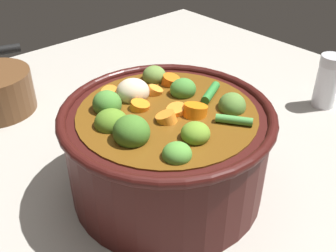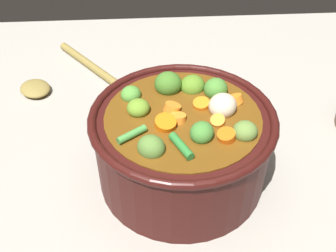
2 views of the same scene
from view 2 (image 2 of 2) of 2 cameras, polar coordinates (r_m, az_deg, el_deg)
The scene contains 3 objects.
ground_plane at distance 0.62m, azimuth 1.88°, elevation -7.03°, with size 1.10×1.10×0.00m, color #9E998E.
cooking_pot at distance 0.57m, azimuth 2.04°, elevation -2.56°, with size 0.26×0.26×0.14m.
wooden_spoon at distance 0.84m, azimuth -14.87°, elevation 6.83°, with size 0.22×0.21×0.02m.
Camera 2 is at (0.05, 0.41, 0.45)m, focal length 42.43 mm.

